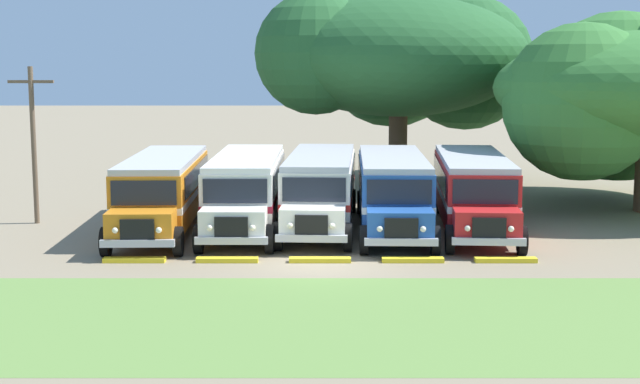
{
  "coord_description": "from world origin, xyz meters",
  "views": [
    {
      "loc": [
        0.0,
        -27.81,
        6.34
      ],
      "look_at": [
        0.0,
        4.97,
        1.6
      ],
      "focal_mm": 49.68,
      "sensor_mm": 36.0,
      "label": 1
    }
  ],
  "objects": [
    {
      "name": "ground_plane",
      "position": [
        0.0,
        0.0,
        0.0
      ],
      "size": [
        220.0,
        220.0,
        0.0
      ],
      "primitive_type": "plane",
      "color": "#84755B"
    },
    {
      "name": "foreground_grass_strip",
      "position": [
        0.0,
        -6.27,
        0.0
      ],
      "size": [
        80.0,
        8.5,
        0.01
      ],
      "primitive_type": "cube",
      "color": "olive",
      "rests_on": "ground_plane"
    },
    {
      "name": "parked_bus_slot_0",
      "position": [
        -6.06,
        5.93,
        1.58
      ],
      "size": [
        2.94,
        10.87,
        2.82
      ],
      "rotation": [
        0.0,
        0.0,
        -1.54
      ],
      "color": "orange",
      "rests_on": "ground_plane"
    },
    {
      "name": "parked_bus_slot_1",
      "position": [
        -2.88,
        6.38,
        1.58
      ],
      "size": [
        2.73,
        10.85,
        2.82
      ],
      "rotation": [
        0.0,
        0.0,
        -1.58
      ],
      "color": "silver",
      "rests_on": "ground_plane"
    },
    {
      "name": "parked_bus_slot_2",
      "position": [
        0.03,
        6.74,
        1.58
      ],
      "size": [
        3.18,
        10.91,
        2.82
      ],
      "rotation": [
        0.0,
        0.0,
        -1.63
      ],
      "color": "silver",
      "rests_on": "ground_plane"
    },
    {
      "name": "parked_bus_slot_3",
      "position": [
        2.82,
        6.16,
        1.58
      ],
      "size": [
        2.97,
        10.88,
        2.82
      ],
      "rotation": [
        0.0,
        0.0,
        -1.6
      ],
      "color": "#23519E",
      "rests_on": "ground_plane"
    },
    {
      "name": "parked_bus_slot_4",
      "position": [
        5.95,
        6.21,
        1.58
      ],
      "size": [
        3.39,
        10.95,
        2.82
      ],
      "rotation": [
        0.0,
        0.0,
        -1.65
      ],
      "color": "red",
      "rests_on": "ground_plane"
    },
    {
      "name": "curb_wheelstop_0",
      "position": [
        -6.01,
        0.17,
        0.07
      ],
      "size": [
        2.0,
        0.36,
        0.15
      ],
      "primitive_type": "cube",
      "color": "yellow",
      "rests_on": "ground_plane"
    },
    {
      "name": "curb_wheelstop_1",
      "position": [
        -3.0,
        0.17,
        0.07
      ],
      "size": [
        2.0,
        0.36,
        0.15
      ],
      "primitive_type": "cube",
      "color": "yellow",
      "rests_on": "ground_plane"
    },
    {
      "name": "curb_wheelstop_2",
      "position": [
        0.0,
        0.17,
        0.07
      ],
      "size": [
        2.0,
        0.36,
        0.15
      ],
      "primitive_type": "cube",
      "color": "yellow",
      "rests_on": "ground_plane"
    },
    {
      "name": "curb_wheelstop_3",
      "position": [
        3.0,
        0.17,
        0.07
      ],
      "size": [
        2.0,
        0.36,
        0.15
      ],
      "primitive_type": "cube",
      "color": "yellow",
      "rests_on": "ground_plane"
    },
    {
      "name": "curb_wheelstop_4",
      "position": [
        6.01,
        0.17,
        0.07
      ],
      "size": [
        2.0,
        0.36,
        0.15
      ],
      "primitive_type": "cube",
      "color": "yellow",
      "rests_on": "ground_plane"
    },
    {
      "name": "broad_shade_tree",
      "position": [
        4.26,
        19.65,
        6.76
      ],
      "size": [
        14.69,
        14.5,
        11.08
      ],
      "color": "brown",
      "rests_on": "ground_plane"
    },
    {
      "name": "utility_pole",
      "position": [
        -11.4,
        7.27,
        3.37
      ],
      "size": [
        1.8,
        0.2,
        6.26
      ],
      "color": "brown",
      "rests_on": "ground_plane"
    }
  ]
}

